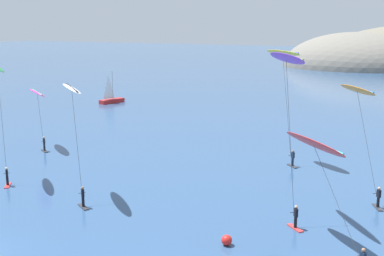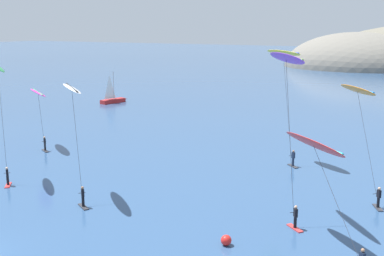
{
  "view_description": "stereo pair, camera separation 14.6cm",
  "coord_description": "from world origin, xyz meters",
  "px_view_note": "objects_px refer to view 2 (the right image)",
  "views": [
    {
      "loc": [
        24.78,
        -17.5,
        13.94
      ],
      "look_at": [
        7.34,
        16.24,
        5.76
      ],
      "focal_mm": 45.0,
      "sensor_mm": 36.0,
      "label": 1
    },
    {
      "loc": [
        24.91,
        -17.43,
        13.94
      ],
      "look_at": [
        7.34,
        16.24,
        5.76
      ],
      "focal_mm": 45.0,
      "sensor_mm": 36.0,
      "label": 2
    }
  ],
  "objects_px": {
    "kitesurfer_purple": "(287,71)",
    "sailboat_near": "(114,99)",
    "kitesurfer_white": "(73,98)",
    "kitesurfer_yellow": "(284,61)",
    "kitesurfer_red": "(316,150)",
    "kitesurfer_magenta": "(38,96)",
    "kitesurfer_orange": "(359,99)",
    "marker_buoy": "(226,240)"
  },
  "relations": [
    {
      "from": "kitesurfer_yellow",
      "to": "marker_buoy",
      "type": "distance_m",
      "value": 22.96
    },
    {
      "from": "kitesurfer_red",
      "to": "marker_buoy",
      "type": "xyz_separation_m",
      "value": [
        -4.68,
        -3.25,
        -5.8
      ]
    },
    {
      "from": "kitesurfer_orange",
      "to": "kitesurfer_purple",
      "type": "xyz_separation_m",
      "value": [
        -3.92,
        -7.49,
        2.7
      ]
    },
    {
      "from": "sailboat_near",
      "to": "kitesurfer_purple",
      "type": "bearing_deg",
      "value": -40.85
    },
    {
      "from": "kitesurfer_yellow",
      "to": "kitesurfer_red",
      "type": "bearing_deg",
      "value": -66.46
    },
    {
      "from": "kitesurfer_orange",
      "to": "kitesurfer_yellow",
      "type": "height_order",
      "value": "kitesurfer_yellow"
    },
    {
      "from": "sailboat_near",
      "to": "kitesurfer_orange",
      "type": "bearing_deg",
      "value": -32.32
    },
    {
      "from": "kitesurfer_orange",
      "to": "kitesurfer_red",
      "type": "bearing_deg",
      "value": -94.18
    },
    {
      "from": "sailboat_near",
      "to": "marker_buoy",
      "type": "distance_m",
      "value": 60.34
    },
    {
      "from": "kitesurfer_orange",
      "to": "kitesurfer_magenta",
      "type": "distance_m",
      "value": 34.73
    },
    {
      "from": "kitesurfer_white",
      "to": "kitesurfer_purple",
      "type": "relative_size",
      "value": 0.77
    },
    {
      "from": "kitesurfer_purple",
      "to": "kitesurfer_orange",
      "type": "bearing_deg",
      "value": 62.36
    },
    {
      "from": "kitesurfer_white",
      "to": "kitesurfer_orange",
      "type": "xyz_separation_m",
      "value": [
        20.03,
        11.57,
        -0.23
      ]
    },
    {
      "from": "kitesurfer_magenta",
      "to": "kitesurfer_white",
      "type": "bearing_deg",
      "value": -36.38
    },
    {
      "from": "kitesurfer_purple",
      "to": "sailboat_near",
      "type": "bearing_deg",
      "value": 139.15
    },
    {
      "from": "kitesurfer_magenta",
      "to": "sailboat_near",
      "type": "bearing_deg",
      "value": 111.9
    },
    {
      "from": "kitesurfer_orange",
      "to": "kitesurfer_yellow",
      "type": "bearing_deg",
      "value": 142.94
    },
    {
      "from": "kitesurfer_white",
      "to": "kitesurfer_orange",
      "type": "bearing_deg",
      "value": 30.01
    },
    {
      "from": "kitesurfer_red",
      "to": "kitesurfer_yellow",
      "type": "distance_m",
      "value": 19.24
    },
    {
      "from": "kitesurfer_magenta",
      "to": "marker_buoy",
      "type": "height_order",
      "value": "kitesurfer_magenta"
    },
    {
      "from": "kitesurfer_purple",
      "to": "kitesurfer_red",
      "type": "bearing_deg",
      "value": -47.89
    },
    {
      "from": "kitesurfer_white",
      "to": "kitesurfer_magenta",
      "type": "relative_size",
      "value": 1.37
    },
    {
      "from": "kitesurfer_yellow",
      "to": "marker_buoy",
      "type": "height_order",
      "value": "kitesurfer_yellow"
    },
    {
      "from": "kitesurfer_white",
      "to": "kitesurfer_yellow",
      "type": "relative_size",
      "value": 0.8
    },
    {
      "from": "kitesurfer_white",
      "to": "kitesurfer_red",
      "type": "xyz_separation_m",
      "value": [
        19.23,
        0.63,
        -2.13
      ]
    },
    {
      "from": "kitesurfer_yellow",
      "to": "marker_buoy",
      "type": "xyz_separation_m",
      "value": [
        2.81,
        -20.46,
        -10.03
      ]
    },
    {
      "from": "sailboat_near",
      "to": "kitesurfer_red",
      "type": "height_order",
      "value": "kitesurfer_red"
    },
    {
      "from": "kitesurfer_magenta",
      "to": "marker_buoy",
      "type": "xyz_separation_m",
      "value": [
        29.18,
        -13.4,
        -5.62
      ]
    },
    {
      "from": "kitesurfer_red",
      "to": "kitesurfer_purple",
      "type": "distance_m",
      "value": 6.55
    },
    {
      "from": "sailboat_near",
      "to": "kitesurfer_orange",
      "type": "height_order",
      "value": "kitesurfer_orange"
    },
    {
      "from": "sailboat_near",
      "to": "kitesurfer_white",
      "type": "xyz_separation_m",
      "value": [
        26.88,
        -41.25,
        7.64
      ]
    },
    {
      "from": "kitesurfer_white",
      "to": "kitesurfer_yellow",
      "type": "xyz_separation_m",
      "value": [
        11.74,
        17.84,
        2.11
      ]
    },
    {
      "from": "kitesurfer_purple",
      "to": "marker_buoy",
      "type": "relative_size",
      "value": 17.27
    },
    {
      "from": "kitesurfer_orange",
      "to": "kitesurfer_yellow",
      "type": "relative_size",
      "value": 0.79
    },
    {
      "from": "sailboat_near",
      "to": "kitesurfer_white",
      "type": "bearing_deg",
      "value": -56.91
    },
    {
      "from": "kitesurfer_white",
      "to": "sailboat_near",
      "type": "bearing_deg",
      "value": 123.09
    },
    {
      "from": "kitesurfer_purple",
      "to": "kitesurfer_yellow",
      "type": "xyz_separation_m",
      "value": [
        -4.37,
        13.75,
        -0.37
      ]
    },
    {
      "from": "kitesurfer_orange",
      "to": "kitesurfer_magenta",
      "type": "relative_size",
      "value": 1.35
    },
    {
      "from": "marker_buoy",
      "to": "kitesurfer_magenta",
      "type": "bearing_deg",
      "value": 155.33
    },
    {
      "from": "sailboat_near",
      "to": "marker_buoy",
      "type": "height_order",
      "value": "sailboat_near"
    },
    {
      "from": "marker_buoy",
      "to": "kitesurfer_red",
      "type": "bearing_deg",
      "value": 34.79
    },
    {
      "from": "kitesurfer_magenta",
      "to": "kitesurfer_purple",
      "type": "distance_m",
      "value": 31.82
    }
  ]
}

